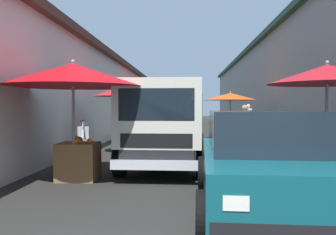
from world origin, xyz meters
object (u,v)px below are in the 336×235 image
(fruit_stall_mid_lane, at_px, (158,103))
(delivery_truck, at_px, (163,127))
(parked_scooter, at_px, (80,146))
(fruit_stall_near_right, at_px, (74,85))
(fruit_stall_near_left, at_px, (129,101))
(fruit_stall_far_right, at_px, (231,104))
(hatchback_car, at_px, (264,160))
(vendor_in_shade, at_px, (245,124))
(vendor_by_crates, at_px, (248,117))
(fruit_stall_far_left, at_px, (328,94))

(fruit_stall_mid_lane, distance_m, delivery_truck, 12.40)
(parked_scooter, bearing_deg, fruit_stall_near_right, -165.71)
(fruit_stall_near_right, height_order, fruit_stall_mid_lane, fruit_stall_near_right)
(fruit_stall_near_left, bearing_deg, delivery_truck, -156.71)
(fruit_stall_far_right, height_order, delivery_truck, fruit_stall_far_right)
(hatchback_car, xyz_separation_m, parked_scooter, (4.28, 4.00, -0.29))
(delivery_truck, xyz_separation_m, vendor_in_shade, (4.22, -2.56, -0.13))
(fruit_stall_mid_lane, bearing_deg, fruit_stall_far_right, -141.29)
(delivery_truck, bearing_deg, fruit_stall_mid_lane, 5.09)
(fruit_stall_far_right, height_order, vendor_by_crates, fruit_stall_far_right)
(hatchback_car, distance_m, parked_scooter, 5.87)
(fruit_stall_far_left, distance_m, vendor_in_shade, 5.67)
(fruit_stall_near_right, bearing_deg, vendor_in_shade, -38.15)
(fruit_stall_mid_lane, bearing_deg, fruit_stall_far_left, -162.48)
(hatchback_car, xyz_separation_m, delivery_truck, (3.04, 1.67, 0.30))
(fruit_stall_far_right, height_order, fruit_stall_mid_lane, fruit_stall_mid_lane)
(fruit_stall_far_right, bearing_deg, parked_scooter, 143.62)
(delivery_truck, bearing_deg, fruit_stall_far_left, -112.73)
(fruit_stall_near_right, xyz_separation_m, fruit_stall_far_right, (9.04, -4.23, -0.33))
(fruit_stall_near_right, bearing_deg, fruit_stall_near_left, -5.73)
(fruit_stall_near_left, relative_size, fruit_stall_near_right, 0.82)
(hatchback_car, xyz_separation_m, vendor_by_crates, (13.69, -2.11, 0.23))
(vendor_in_shade, distance_m, parked_scooter, 5.75)
(fruit_stall_near_left, relative_size, fruit_stall_far_left, 0.96)
(vendor_in_shade, bearing_deg, delivery_truck, 148.78)
(fruit_stall_near_left, xyz_separation_m, delivery_truck, (-3.00, -1.29, -0.65))
(fruit_stall_far_left, relative_size, vendor_by_crates, 1.44)
(hatchback_car, distance_m, delivery_truck, 3.48)
(fruit_stall_far_left, relative_size, fruit_stall_mid_lane, 0.83)
(hatchback_car, bearing_deg, fruit_stall_near_left, 26.08)
(fruit_stall_far_left, distance_m, fruit_stall_far_right, 9.20)
(fruit_stall_near_left, xyz_separation_m, fruit_stall_near_right, (-4.21, 0.42, 0.27))
(vendor_by_crates, bearing_deg, vendor_in_shade, 169.23)
(fruit_stall_mid_lane, xyz_separation_m, parked_scooter, (-11.09, 1.24, -1.29))
(delivery_truck, relative_size, vendor_in_shade, 3.13)
(hatchback_car, bearing_deg, fruit_stall_far_right, -4.46)
(fruit_stall_mid_lane, relative_size, vendor_in_shade, 1.81)
(fruit_stall_far_left, bearing_deg, vendor_in_shade, 6.83)
(fruit_stall_far_right, distance_m, fruit_stall_mid_lane, 5.77)
(fruit_stall_far_left, relative_size, parked_scooter, 1.42)
(vendor_in_shade, bearing_deg, fruit_stall_near_right, 141.85)
(fruit_stall_far_left, relative_size, fruit_stall_far_right, 1.01)
(fruit_stall_near_right, relative_size, vendor_by_crates, 1.69)
(fruit_stall_near_left, distance_m, vendor_in_shade, 4.11)
(fruit_stall_near_left, bearing_deg, fruit_stall_mid_lane, -1.18)
(fruit_stall_far_left, distance_m, parked_scooter, 6.27)
(hatchback_car, bearing_deg, fruit_stall_mid_lane, 10.19)
(fruit_stall_near_right, bearing_deg, hatchback_car, -118.37)
(hatchback_car, bearing_deg, fruit_stall_far_left, -42.62)
(parked_scooter, bearing_deg, fruit_stall_near_left, -30.84)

